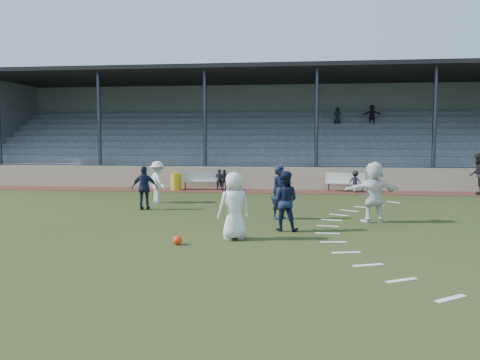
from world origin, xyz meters
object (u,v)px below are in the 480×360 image
Objects in this scene: football at (177,240)px; official at (478,174)px; trash_bin at (176,181)px; player_white_lead at (234,206)px; bench_right at (345,180)px; bench_left at (202,179)px; player_navy_lead at (280,192)px.

official is (11.83, 12.16, 0.90)m from football.
trash_bin is 12.49m from player_white_lead.
bench_right is at bearing -69.65° from official.
trash_bin is (-8.81, -0.30, -0.12)m from bench_right.
trash_bin is at bearing -171.27° from bench_left.
trash_bin is 15.07m from official.
player_navy_lead is (1.13, 3.39, -0.00)m from player_white_lead.
player_navy_lead is at bearing -55.08° from trash_bin.
player_navy_lead is (-3.07, -8.52, 0.33)m from bench_right.
player_white_lead reaches higher than bench_left.
football is 0.13× the size of player_white_lead.
football is 0.13× the size of player_navy_lead.
bench_left is 1.37m from trash_bin.
official reaches higher than player_white_lead.
bench_right is 6.29m from official.
bench_left is at bearing -103.08° from player_white_lead.
official is at bearing -161.13° from player_white_lead.
bench_right is 1.11× the size of player_white_lead.
player_navy_lead reaches higher than football.
player_white_lead is 1.00× the size of player_navy_lead.
football is at bearing 2.20° from player_white_lead.
bench_right is 8.46× the size of football.
trash_bin is 12.84m from football.
player_white_lead is (3.30, -12.00, 0.33)m from bench_left.
official is at bearing 1.66° from player_navy_lead.
football is (3.23, -12.42, -0.34)m from trash_bin.
bench_left reaches higher than football.
trash_bin is (-1.30, -0.40, -0.12)m from bench_left.
player_white_lead reaches higher than trash_bin.
player_white_lead is (-4.21, -11.90, 0.33)m from bench_right.
official reaches higher than trash_bin.
bench_right is 2.32× the size of trash_bin.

